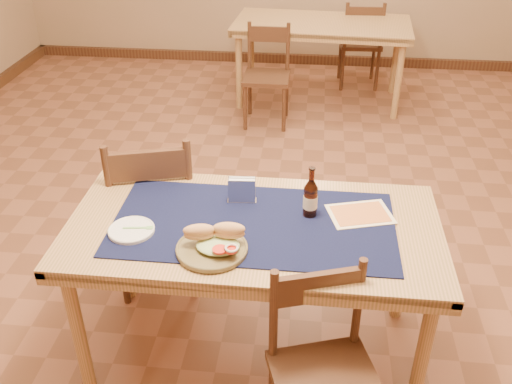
# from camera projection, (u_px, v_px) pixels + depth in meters

# --- Properties ---
(room) EXTENTS (6.04, 7.04, 2.84)m
(room) POSITION_uv_depth(u_px,v_px,m) (271.00, 21.00, 2.77)
(room) COLOR brown
(room) RESTS_ON ground
(main_table) EXTENTS (1.60, 0.80, 0.75)m
(main_table) POSITION_uv_depth(u_px,v_px,m) (254.00, 240.00, 2.48)
(main_table) COLOR tan
(main_table) RESTS_ON ground
(placemat) EXTENTS (1.20, 0.60, 0.01)m
(placemat) POSITION_uv_depth(u_px,v_px,m) (253.00, 224.00, 2.43)
(placemat) COLOR #0E1433
(placemat) RESTS_ON main_table
(baseboard) EXTENTS (6.00, 7.00, 0.10)m
(baseboard) POSITION_uv_depth(u_px,v_px,m) (268.00, 243.00, 3.48)
(baseboard) COLOR #472C19
(baseboard) RESTS_ON ground
(back_table) EXTENTS (1.63, 0.89, 0.75)m
(back_table) POSITION_uv_depth(u_px,v_px,m) (322.00, 31.00, 5.18)
(back_table) COLOR tan
(back_table) RESTS_ON ground
(chair_main_far) EXTENTS (0.55, 0.55, 0.96)m
(chair_main_far) POSITION_uv_depth(u_px,v_px,m) (154.00, 208.00, 3.00)
(chair_main_far) COLOR #472C19
(chair_main_far) RESTS_ON ground
(chair_main_near) EXTENTS (0.49, 0.49, 0.85)m
(chair_main_near) POSITION_uv_depth(u_px,v_px,m) (324.00, 372.00, 2.15)
(chair_main_near) COLOR #472C19
(chair_main_near) RESTS_ON ground
(chair_back_near) EXTENTS (0.39, 0.39, 0.84)m
(chair_back_near) POSITION_uv_depth(u_px,v_px,m) (267.00, 74.00, 4.90)
(chair_back_near) COLOR #472C19
(chair_back_near) RESTS_ON ground
(chair_back_far) EXTENTS (0.42, 0.42, 0.86)m
(chair_back_far) POSITION_uv_depth(u_px,v_px,m) (361.00, 42.00, 5.61)
(chair_back_far) COLOR #472C19
(chair_back_far) RESTS_ON ground
(sandwich_plate) EXTENTS (0.29, 0.29, 0.11)m
(sandwich_plate) POSITION_uv_depth(u_px,v_px,m) (214.00, 244.00, 2.26)
(sandwich_plate) COLOR brown
(sandwich_plate) RESTS_ON placemat
(side_plate) EXTENTS (0.19, 0.19, 0.02)m
(side_plate) POSITION_uv_depth(u_px,v_px,m) (131.00, 230.00, 2.37)
(side_plate) COLOR white
(side_plate) RESTS_ON placemat
(fork) EXTENTS (0.13, 0.03, 0.00)m
(fork) POSITION_uv_depth(u_px,v_px,m) (141.00, 228.00, 2.38)
(fork) COLOR #7BC069
(fork) RESTS_ON side_plate
(beer_bottle) EXTENTS (0.06, 0.06, 0.23)m
(beer_bottle) POSITION_uv_depth(u_px,v_px,m) (310.00, 198.00, 2.44)
(beer_bottle) COLOR #4A1E0D
(beer_bottle) RESTS_ON placemat
(napkin_holder) EXTENTS (0.13, 0.06, 0.12)m
(napkin_holder) POSITION_uv_depth(u_px,v_px,m) (242.00, 191.00, 2.55)
(napkin_holder) COLOR silver
(napkin_holder) RESTS_ON placemat
(menu_card) EXTENTS (0.31, 0.26, 0.01)m
(menu_card) POSITION_uv_depth(u_px,v_px,m) (360.00, 214.00, 2.48)
(menu_card) COLOR #F6E6B9
(menu_card) RESTS_ON placemat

